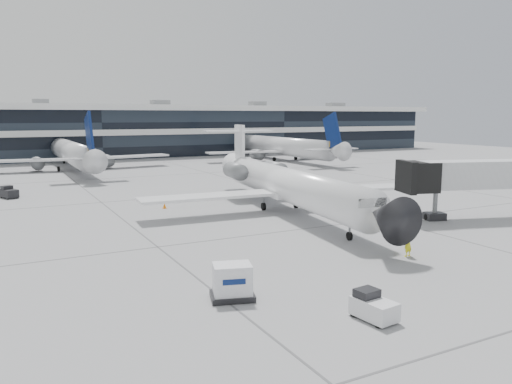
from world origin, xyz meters
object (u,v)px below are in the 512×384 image
baggage_tug (373,307)px  cargo_uld (232,282)px  ramp_worker (408,243)px  regional_jet (285,183)px  jet_bridge (499,174)px

baggage_tug → cargo_uld: bearing=124.5°
ramp_worker → regional_jet: bearing=-102.9°
regional_jet → ramp_worker: (-0.87, -16.60, -1.81)m
jet_bridge → baggage_tug: (-24.56, -12.23, -3.25)m
jet_bridge → ramp_worker: jet_bridge is taller
jet_bridge → ramp_worker: 17.13m
regional_jet → baggage_tug: regional_jet is taller
ramp_worker → cargo_uld: size_ratio=0.70×
ramp_worker → cargo_uld: (-13.08, -1.62, 0.00)m
jet_bridge → cargo_uld: size_ratio=6.47×
baggage_tug → cargo_uld: (-4.46, 5.08, 0.30)m
ramp_worker → baggage_tug: 10.92m
regional_jet → jet_bridge: (15.07, -11.06, 1.14)m
regional_jet → cargo_uld: (-13.96, -18.21, -1.81)m
baggage_tug → jet_bridge: bearing=19.7°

